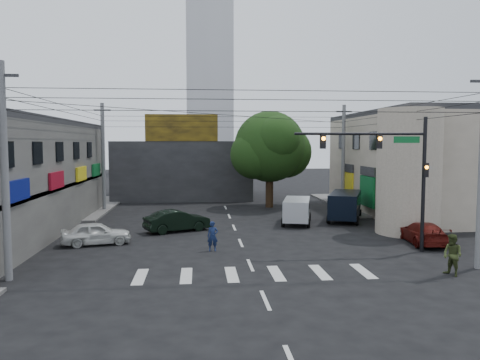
{
  "coord_description": "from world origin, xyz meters",
  "views": [
    {
      "loc": [
        -2.46,
        -24.77,
        5.82
      ],
      "look_at": [
        0.14,
        4.0,
        3.53
      ],
      "focal_mm": 35.0,
      "sensor_mm": 36.0,
      "label": 1
    }
  ],
  "objects": [
    {
      "name": "ground",
      "position": [
        0.0,
        0.0,
        0.0
      ],
      "size": [
        160.0,
        160.0,
        0.0
      ],
      "primitive_type": "plane",
      "color": "black",
      "rests_on": "ground"
    },
    {
      "name": "dark_sedan",
      "position": [
        -3.83,
        5.97,
        0.71
      ],
      "size": [
        4.77,
        5.45,
        1.42
      ],
      "primitive_type": "imported",
      "rotation": [
        0.0,
        0.0,
        2.0
      ],
      "color": "black",
      "rests_on": "ground"
    },
    {
      "name": "traffic_gantry",
      "position": [
        7.82,
        -1.0,
        4.83
      ],
      "size": [
        7.1,
        0.35,
        7.2
      ],
      "color": "black",
      "rests_on": "ground"
    },
    {
      "name": "sidewalk_far_left",
      "position": [
        -18.0,
        18.0,
        0.07
      ],
      "size": [
        16.0,
        16.0,
        0.15
      ],
      "primitive_type": "cube",
      "color": "#514F4C",
      "rests_on": "ground"
    },
    {
      "name": "building_right",
      "position": [
        18.0,
        13.0,
        4.0
      ],
      "size": [
        14.0,
        18.0,
        8.0
      ],
      "primitive_type": "cube",
      "color": "gray",
      "rests_on": "ground"
    },
    {
      "name": "white_compact",
      "position": [
        -8.29,
        2.33,
        0.66
      ],
      "size": [
        3.24,
        4.53,
        1.31
      ],
      "primitive_type": "imported",
      "rotation": [
        0.0,
        0.0,
        1.8
      ],
      "color": "silver",
      "rests_on": "ground"
    },
    {
      "name": "billboard",
      "position": [
        -4.0,
        21.1,
        7.3
      ],
      "size": [
        7.0,
        0.3,
        2.6
      ],
      "primitive_type": "cube",
      "color": "olive",
      "rests_on": "building_far"
    },
    {
      "name": "corner_column",
      "position": [
        11.0,
        4.0,
        4.0
      ],
      "size": [
        4.0,
        4.0,
        8.0
      ],
      "primitive_type": "cylinder",
      "color": "gray",
      "rests_on": "ground"
    },
    {
      "name": "utility_pole_near_left",
      "position": [
        -10.5,
        -4.5,
        4.6
      ],
      "size": [
        0.32,
        0.32,
        9.2
      ],
      "primitive_type": "cylinder",
      "color": "#59595B",
      "rests_on": "ground"
    },
    {
      "name": "building_far",
      "position": [
        -4.0,
        26.0,
        3.0
      ],
      "size": [
        14.0,
        10.0,
        6.0
      ],
      "primitive_type": "cube",
      "color": "#232326",
      "rests_on": "ground"
    },
    {
      "name": "tower_distant",
      "position": [
        0.0,
        70.0,
        22.0
      ],
      "size": [
        9.0,
        9.0,
        44.0
      ],
      "primitive_type": "cube",
      "color": "silver",
      "rests_on": "ground"
    },
    {
      "name": "street_tree",
      "position": [
        4.0,
        17.0,
        5.47
      ],
      "size": [
        6.4,
        6.4,
        8.7
      ],
      "color": "black",
      "rests_on": "ground"
    },
    {
      "name": "pedestrian_olive",
      "position": [
        8.64,
        -5.55,
        0.92
      ],
      "size": [
        1.36,
        1.3,
        1.84
      ],
      "primitive_type": "imported",
      "rotation": [
        0.0,
        0.0,
        -1.21
      ],
      "color": "#35401D",
      "rests_on": "ground"
    },
    {
      "name": "traffic_officer",
      "position": [
        -1.69,
        0.15,
        0.81
      ],
      "size": [
        0.61,
        0.42,
        1.61
      ],
      "primitive_type": "imported",
      "rotation": [
        0.0,
        0.0,
        -0.03
      ],
      "color": "#131F44",
      "rests_on": "ground"
    },
    {
      "name": "navy_van",
      "position": [
        8.56,
        9.25,
        1.06
      ],
      "size": [
        6.72,
        5.76,
        2.12
      ],
      "primitive_type": null,
      "rotation": [
        0.0,
        0.0,
        1.18
      ],
      "color": "black",
      "rests_on": "ground"
    },
    {
      "name": "silver_minivan",
      "position": [
        4.63,
        8.11,
        0.9
      ],
      "size": [
        5.05,
        3.81,
        1.8
      ],
      "primitive_type": null,
      "rotation": [
        0.0,
        0.0,
        1.31
      ],
      "color": "#B5B7BD",
      "rests_on": "ground"
    },
    {
      "name": "utility_pole_far_right",
      "position": [
        10.5,
        16.0,
        4.6
      ],
      "size": [
        0.32,
        0.32,
        9.2
      ],
      "primitive_type": "cylinder",
      "color": "#59595B",
      "rests_on": "ground"
    },
    {
      "name": "maroon_sedan",
      "position": [
        10.5,
        0.91,
        0.63
      ],
      "size": [
        2.71,
        4.73,
        1.26
      ],
      "primitive_type": "imported",
      "rotation": [
        0.0,
        0.0,
        3.03
      ],
      "color": "#4E0F0B",
      "rests_on": "ground"
    },
    {
      "name": "sidewalk_far_right",
      "position": [
        18.0,
        18.0,
        0.07
      ],
      "size": [
        16.0,
        16.0,
        0.15
      ],
      "primitive_type": "cube",
      "color": "#514F4C",
      "rests_on": "ground"
    },
    {
      "name": "utility_pole_far_left",
      "position": [
        -10.5,
        16.0,
        4.6
      ],
      "size": [
        0.32,
        0.32,
        9.2
      ],
      "primitive_type": "cylinder",
      "color": "#59595B",
      "rests_on": "ground"
    }
  ]
}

